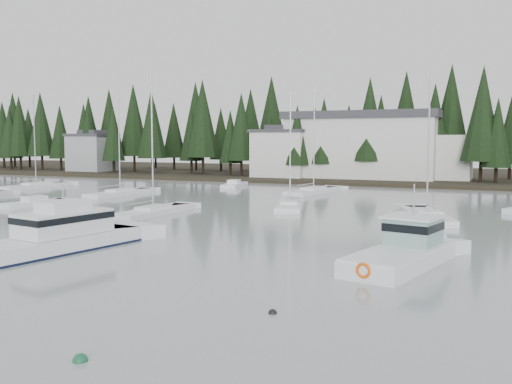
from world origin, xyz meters
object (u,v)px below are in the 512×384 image
(house_west, at_px, (282,152))
(sailboat_9, at_px, (426,218))
(house_far_west, at_px, (92,152))
(sailboat_10, at_px, (153,213))
(sailboat_4, at_px, (120,194))
(cabin_cruiser_center, at_px, (59,239))
(runabout_3, at_px, (234,186))
(sailboat_0, at_px, (290,207))
(sailboat_2, at_px, (314,192))
(runabout_1, at_px, (426,234))
(runabout_0, at_px, (35,205))
(sailboat_5, at_px, (36,187))
(harbor_inn, at_px, (375,146))
(lobster_boat_teal, at_px, (403,254))

(house_west, relative_size, sailboat_9, 0.75)
(house_west, height_order, house_far_west, house_west)
(sailboat_10, bearing_deg, sailboat_4, 46.72)
(cabin_cruiser_center, distance_m, runabout_3, 48.37)
(sailboat_0, bearing_deg, house_west, 5.29)
(house_far_west, bearing_deg, runabout_3, -24.63)
(sailboat_2, xyz_separation_m, sailboat_9, (16.25, -18.64, -0.01))
(sailboat_0, xyz_separation_m, runabout_1, (14.63, -11.77, 0.07))
(sailboat_0, bearing_deg, cabin_cruiser_center, 151.95)
(runabout_0, relative_size, runabout_3, 1.05)
(sailboat_5, bearing_deg, house_west, -37.21)
(sailboat_0, height_order, sailboat_10, sailboat_10)
(house_far_west, bearing_deg, cabin_cruiser_center, -51.62)
(runabout_1, bearing_deg, sailboat_4, 56.89)
(sailboat_10, height_order, runabout_0, sailboat_10)
(harbor_inn, relative_size, sailboat_10, 2.26)
(harbor_inn, height_order, sailboat_0, sailboat_0)
(sailboat_2, bearing_deg, runabout_3, 81.16)
(house_west, distance_m, runabout_1, 57.83)
(house_far_west, height_order, sailboat_4, sailboat_4)
(runabout_1, bearing_deg, cabin_cruiser_center, 115.76)
(sailboat_0, relative_size, runabout_0, 1.68)
(house_far_west, relative_size, runabout_0, 1.18)
(sailboat_2, distance_m, sailboat_9, 24.73)
(runabout_3, bearing_deg, harbor_inn, -48.32)
(sailboat_5, bearing_deg, harbor_inn, -47.19)
(lobster_boat_teal, distance_m, sailboat_5, 63.60)
(runabout_0, bearing_deg, harbor_inn, -14.77)
(sailboat_9, bearing_deg, harbor_inn, 0.10)
(house_west, height_order, runabout_0, house_west)
(house_far_west, distance_m, sailboat_10, 68.65)
(runabout_3, bearing_deg, lobster_boat_teal, -154.10)
(house_west, bearing_deg, sailboat_0, -67.70)
(sailboat_4, distance_m, sailboat_5, 18.10)
(sailboat_0, xyz_separation_m, sailboat_10, (-9.65, -9.70, 0.00))
(sailboat_0, xyz_separation_m, runabout_3, (-16.26, 20.62, 0.07))
(sailboat_2, relative_size, runabout_3, 2.03)
(sailboat_5, xyz_separation_m, runabout_0, (16.75, -17.07, 0.06))
(sailboat_9, xyz_separation_m, runabout_3, (-29.75, 23.16, 0.08))
(cabin_cruiser_center, bearing_deg, runabout_1, -43.75)
(sailboat_0, bearing_deg, lobster_boat_teal, -163.38)
(sailboat_4, bearing_deg, runabout_1, -109.12)
(runabout_0, bearing_deg, house_west, -0.02)
(sailboat_9, bearing_deg, sailboat_5, 61.53)
(cabin_cruiser_center, bearing_deg, sailboat_10, 24.65)
(sailboat_2, distance_m, runabout_3, 14.23)
(sailboat_2, bearing_deg, sailboat_9, -129.22)
(sailboat_4, xyz_separation_m, sailboat_9, (37.12, -6.45, -0.01))
(sailboat_5, height_order, runabout_3, sailboat_5)
(harbor_inn, relative_size, sailboat_9, 2.33)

